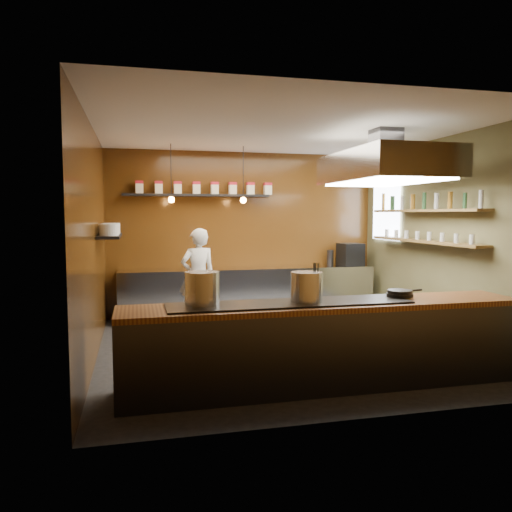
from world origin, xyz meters
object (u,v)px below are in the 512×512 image
object	(u,v)px
extractor_hood	(385,166)
stockpot_large	(202,288)
espresso_machine	(350,254)
stockpot_small	(307,287)
chef	(198,277)

from	to	relation	value
extractor_hood	stockpot_large	bearing A→B (deg)	-156.78
extractor_hood	espresso_machine	distance (m)	3.05
extractor_hood	stockpot_small	size ratio (longest dim) A/B	5.90
espresso_machine	chef	world-z (taller)	chef
stockpot_small	stockpot_large	bearing A→B (deg)	175.85
stockpot_large	chef	world-z (taller)	chef
extractor_hood	stockpot_small	xyz separation A→B (m)	(-1.52, -1.20, -1.41)
chef	stockpot_large	bearing A→B (deg)	71.49
espresso_machine	chef	bearing A→B (deg)	-175.78
extractor_hood	stockpot_small	bearing A→B (deg)	-141.66
espresso_machine	chef	distance (m)	3.03
espresso_machine	chef	size ratio (longest dim) A/B	0.25
stockpot_large	chef	distance (m)	3.25
stockpot_small	espresso_machine	size ratio (longest dim) A/B	0.83
stockpot_large	chef	size ratio (longest dim) A/B	0.21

